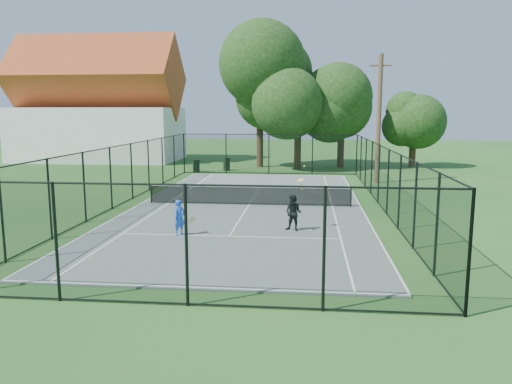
# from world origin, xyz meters

# --- Properties ---
(ground) EXTENTS (120.00, 120.00, 0.00)m
(ground) POSITION_xyz_m (0.00, 0.00, 0.00)
(ground) COLOR #1E541C
(tennis_court) EXTENTS (11.00, 24.00, 0.06)m
(tennis_court) POSITION_xyz_m (0.00, 0.00, 0.03)
(tennis_court) COLOR slate
(tennis_court) RESTS_ON ground
(tennis_net) EXTENTS (10.08, 0.08, 0.95)m
(tennis_net) POSITION_xyz_m (0.00, 0.00, 0.58)
(tennis_net) COLOR black
(tennis_net) RESTS_ON tennis_court
(fence) EXTENTS (13.10, 26.10, 3.00)m
(fence) POSITION_xyz_m (0.00, 0.00, 1.50)
(fence) COLOR black
(fence) RESTS_ON ground
(tree_near_left) EXTENTS (7.94, 7.94, 10.35)m
(tree_near_left) POSITION_xyz_m (-1.12, 17.72, 6.37)
(tree_near_left) COLOR #332114
(tree_near_left) RESTS_ON ground
(tree_near_mid) EXTENTS (6.16, 6.16, 8.06)m
(tree_near_mid) POSITION_xyz_m (2.08, 16.49, 4.96)
(tree_near_mid) COLOR #332114
(tree_near_mid) RESTS_ON ground
(tree_near_right) EXTENTS (6.16, 6.16, 8.50)m
(tree_near_right) POSITION_xyz_m (5.66, 18.10, 5.40)
(tree_near_right) COLOR #332114
(tree_near_right) RESTS_ON ground
(tree_far_right) EXTENTS (4.54, 4.54, 6.00)m
(tree_far_right) POSITION_xyz_m (11.73, 19.00, 3.71)
(tree_far_right) COLOR #332114
(tree_far_right) RESTS_ON ground
(building) EXTENTS (15.30, 8.15, 11.87)m
(building) POSITION_xyz_m (-17.00, 22.00, 4.93)
(building) COLOR silver
(building) RESTS_ON ground
(trash_bin_left) EXTENTS (0.58, 0.58, 0.96)m
(trash_bin_left) POSITION_xyz_m (-5.72, 13.66, 0.49)
(trash_bin_left) COLOR black
(trash_bin_left) RESTS_ON ground
(trash_bin_right) EXTENTS (0.58, 0.58, 1.03)m
(trash_bin_right) POSITION_xyz_m (-3.51, 14.80, 0.52)
(trash_bin_right) COLOR black
(trash_bin_right) RESTS_ON ground
(utility_pole) EXTENTS (1.40, 0.30, 8.29)m
(utility_pole) POSITION_xyz_m (7.44, 9.00, 4.21)
(utility_pole) COLOR #4C3823
(utility_pole) RESTS_ON ground
(player_blue) EXTENTS (0.86, 0.58, 1.34)m
(player_blue) POSITION_xyz_m (-1.88, -6.39, 0.73)
(player_blue) COLOR blue
(player_blue) RESTS_ON tennis_court
(player_black) EXTENTS (0.84, 0.86, 2.53)m
(player_black) POSITION_xyz_m (2.34, -5.24, 0.77)
(player_black) COLOR black
(player_black) RESTS_ON tennis_court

